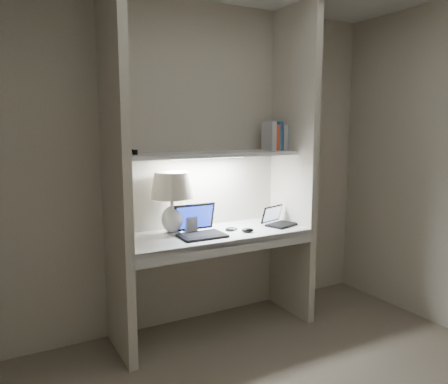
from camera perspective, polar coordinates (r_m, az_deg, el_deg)
back_wall at (r=3.46m, az=-3.40°, el=3.43°), size 3.20×0.01×2.50m
alcove_panel_left at (r=2.95m, az=-13.98°, el=2.30°), size 0.06×0.55×2.50m
alcove_panel_right at (r=3.61m, az=9.07°, el=3.55°), size 0.06×0.55×2.50m
desk at (r=3.30m, az=-1.26°, el=-5.63°), size 1.40×0.55×0.04m
desk_apron at (r=3.08m, az=1.00°, el=-7.21°), size 1.46×0.03×0.10m
shelf at (r=3.29m, az=-2.06°, el=4.92°), size 1.40×0.36×0.03m
strip_light at (r=3.29m, az=-2.06°, el=4.54°), size 0.60×0.04×0.02m
table_lamp at (r=3.19m, az=-6.84°, el=-0.09°), size 0.32×0.32×0.46m
laptop_main at (r=3.20m, az=-3.29°, el=-4.77°), size 0.33×0.28×0.22m
laptop_netbook at (r=3.55m, az=7.09°, el=-3.74°), size 0.29×0.27×0.15m
speaker at (r=3.27m, az=-4.40°, el=-4.29°), size 0.09×0.06×0.12m
mouse at (r=3.29m, az=3.11°, el=-5.02°), size 0.11×0.09×0.03m
cable_coil at (r=3.37m, az=0.96°, el=-4.85°), size 0.11×0.11×0.01m
sticky_note at (r=3.15m, az=-12.14°, el=-6.09°), size 0.08×0.08×0.00m
book_row at (r=3.63m, az=7.01°, el=7.19°), size 0.22×0.16×0.23m
shelf_box at (r=3.10m, az=-13.18°, el=5.95°), size 0.08×0.05×0.13m
shelf_gadget at (r=3.05m, az=-12.60°, el=5.19°), size 0.12×0.10×0.05m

